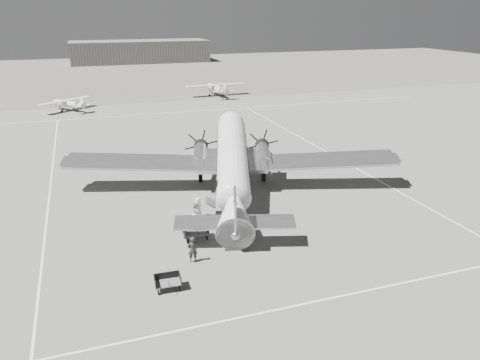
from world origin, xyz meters
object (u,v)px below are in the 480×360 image
object	(u,v)px
light_plane_left	(68,105)
ground_crew	(193,249)
ramp_agent	(197,213)
passenger	(198,207)
hangar_main	(140,51)
baggage_cart_far	(168,283)
light_plane_right	(217,90)
baggage_cart_near	(195,233)
dc3_airliner	(233,165)

from	to	relation	value
light_plane_left	ground_crew	bearing A→B (deg)	-119.75
light_plane_left	ramp_agent	bearing A→B (deg)	-117.04
ground_crew	passenger	xyz separation A→B (m)	(2.06, 6.71, -0.05)
hangar_main	baggage_cart_far	bearing A→B (deg)	-96.92
light_plane_right	baggage_cart_near	world-z (taller)	light_plane_right
dc3_airliner	light_plane_left	world-z (taller)	dc3_airliner
hangar_main	dc3_airliner	size ratio (longest dim) A/B	1.37
dc3_airliner	ramp_agent	size ratio (longest dim) A/B	15.52
baggage_cart_far	ground_crew	size ratio (longest dim) A/B	0.91
baggage_cart_far	passenger	xyz separation A→B (m)	(4.21, 9.41, 0.38)
light_plane_left	baggage_cart_far	bearing A→B (deg)	-122.27
dc3_airliner	baggage_cart_near	size ratio (longest dim) A/B	16.52
light_plane_right	passenger	distance (m)	55.77
baggage_cart_far	passenger	bearing A→B (deg)	68.27
dc3_airliner	baggage_cart_near	xyz separation A→B (m)	(-5.10, -7.04, -2.40)
hangar_main	baggage_cart_far	size ratio (longest dim) A/B	26.12
light_plane_left	light_plane_right	xyz separation A→B (m)	(26.87, 5.53, 0.22)
baggage_cart_near	light_plane_right	bearing A→B (deg)	70.55
ramp_agent	passenger	bearing A→B (deg)	-2.23
dc3_airliner	light_plane_left	distance (m)	46.39
ground_crew	ramp_agent	size ratio (longest dim) A/B	0.89
baggage_cart_far	dc3_airliner	bearing A→B (deg)	59.73
light_plane_left	passenger	distance (m)	48.59
baggage_cart_near	ramp_agent	world-z (taller)	ramp_agent
ramp_agent	baggage_cart_near	bearing A→B (deg)	177.77
hangar_main	ramp_agent	size ratio (longest dim) A/B	21.25
dc3_airliner	light_plane_left	bearing A→B (deg)	124.44
passenger	baggage_cart_far	bearing A→B (deg)	175.21
hangar_main	passenger	xyz separation A→B (m)	(-11.57, -120.65, -2.47)
hangar_main	ground_crew	world-z (taller)	hangar_main
ramp_agent	hangar_main	bearing A→B (deg)	9.24
hangar_main	dc3_airliner	bearing A→B (deg)	-93.71
light_plane_right	dc3_airliner	bearing A→B (deg)	-108.28
ground_crew	passenger	bearing A→B (deg)	-102.82
hangar_main	ramp_agent	distance (m)	122.68
ramp_agent	passenger	distance (m)	1.49
passenger	hangar_main	bearing A→B (deg)	13.84
hangar_main	light_plane_left	distance (m)	76.18
hangar_main	baggage_cart_near	size ratio (longest dim) A/B	22.61
baggage_cart_far	ground_crew	bearing A→B (deg)	53.89
dc3_airliner	baggage_cart_far	size ratio (longest dim) A/B	19.08
dc3_airliner	ground_crew	distance (m)	11.90
hangar_main	passenger	bearing A→B (deg)	-95.48
baggage_cart_near	ramp_agent	size ratio (longest dim) A/B	0.94
hangar_main	baggage_cart_near	world-z (taller)	hangar_main
baggage_cart_near	passenger	distance (m)	3.87
dc3_airliner	baggage_cart_near	world-z (taller)	dc3_airliner
ground_crew	passenger	world-z (taller)	ground_crew
dc3_airliner	light_plane_left	size ratio (longest dim) A/B	3.21
light_plane_right	passenger	world-z (taller)	light_plane_right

